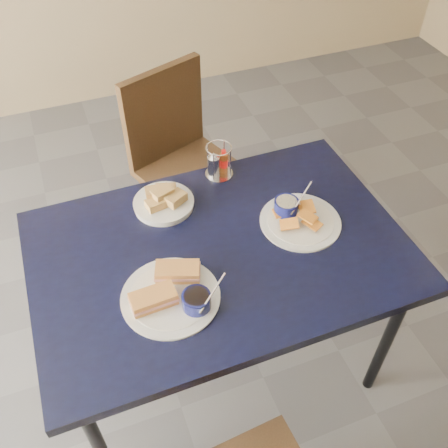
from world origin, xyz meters
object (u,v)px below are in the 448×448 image
object	(u,v)px
plantain_plate	(296,216)
sandwich_plate	(173,292)
chair_far	(185,149)
bread_basket	(164,201)
condiment_caddy	(218,163)
dining_table	(220,260)

from	to	relation	value
plantain_plate	sandwich_plate	bearing A→B (deg)	-161.44
sandwich_plate	plantain_plate	size ratio (longest dim) A/B	1.10
sandwich_plate	plantain_plate	xyz separation A→B (m)	(0.51, 0.17, -0.01)
sandwich_plate	chair_far	bearing A→B (deg)	71.19
chair_far	plantain_plate	bearing A→B (deg)	-77.88
sandwich_plate	bread_basket	xyz separation A→B (m)	(0.09, 0.41, 0.00)
condiment_caddy	sandwich_plate	bearing A→B (deg)	-123.51
dining_table	condiment_caddy	size ratio (longest dim) A/B	9.39
dining_table	plantain_plate	size ratio (longest dim) A/B	4.38
chair_far	plantain_plate	size ratio (longest dim) A/B	3.18
condiment_caddy	chair_far	bearing A→B (deg)	89.90
plantain_plate	bread_basket	size ratio (longest dim) A/B	1.32
sandwich_plate	condiment_caddy	bearing A→B (deg)	56.49
dining_table	plantain_plate	xyz separation A→B (m)	(0.30, 0.03, 0.08)
condiment_caddy	dining_table	bearing A→B (deg)	-109.17
dining_table	condiment_caddy	bearing A→B (deg)	70.83
bread_basket	condiment_caddy	bearing A→B (deg)	21.61
dining_table	bread_basket	xyz separation A→B (m)	(-0.12, 0.27, 0.09)
condiment_caddy	plantain_plate	bearing A→B (deg)	-62.28
chair_far	bread_basket	xyz separation A→B (m)	(-0.25, -0.58, 0.25)
dining_table	chair_far	bearing A→B (deg)	81.36
chair_far	condiment_caddy	size ratio (longest dim) A/B	6.82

